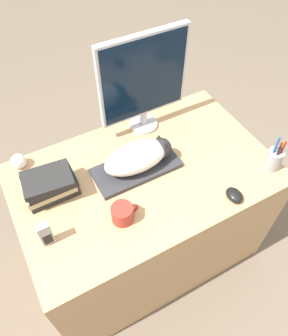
{
  "coord_description": "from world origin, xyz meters",
  "views": [
    {
      "loc": [
        -0.45,
        -0.45,
        1.93
      ],
      "look_at": [
        -0.01,
        0.36,
        0.81
      ],
      "focal_mm": 35.0,
      "sensor_mm": 36.0,
      "label": 1
    }
  ],
  "objects_px": {
    "cat": "(140,156)",
    "computer_mouse": "(234,195)",
    "monitor": "(144,80)",
    "keyboard": "(136,168)",
    "pen_cup": "(274,159)",
    "book_stack": "(49,185)",
    "baseball": "(19,161)",
    "coffee_mug": "(123,213)",
    "phone": "(46,234)"
  },
  "relations": [
    {
      "from": "monitor",
      "to": "phone",
      "type": "relative_size",
      "value": 4.07
    },
    {
      "from": "computer_mouse",
      "to": "baseball",
      "type": "relative_size",
      "value": 1.22
    },
    {
      "from": "cat",
      "to": "baseball",
      "type": "xyz_separation_m",
      "value": [
        -0.49,
        0.28,
        -0.05
      ]
    },
    {
      "from": "book_stack",
      "to": "computer_mouse",
      "type": "bearing_deg",
      "value": -30.19
    },
    {
      "from": "coffee_mug",
      "to": "book_stack",
      "type": "relative_size",
      "value": 0.53
    },
    {
      "from": "cat",
      "to": "coffee_mug",
      "type": "bearing_deg",
      "value": -132.62
    },
    {
      "from": "phone",
      "to": "coffee_mug",
      "type": "bearing_deg",
      "value": -8.65
    },
    {
      "from": "monitor",
      "to": "coffee_mug",
      "type": "relative_size",
      "value": 4.25
    },
    {
      "from": "coffee_mug",
      "to": "phone",
      "type": "distance_m",
      "value": 0.31
    },
    {
      "from": "computer_mouse",
      "to": "pen_cup",
      "type": "height_order",
      "value": "pen_cup"
    },
    {
      "from": "computer_mouse",
      "to": "coffee_mug",
      "type": "xyz_separation_m",
      "value": [
        -0.46,
        0.14,
        0.02
      ]
    },
    {
      "from": "monitor",
      "to": "book_stack",
      "type": "height_order",
      "value": "monitor"
    },
    {
      "from": "phone",
      "to": "keyboard",
      "type": "bearing_deg",
      "value": 18.65
    },
    {
      "from": "computer_mouse",
      "to": "pen_cup",
      "type": "xyz_separation_m",
      "value": [
        0.26,
        0.06,
        0.04
      ]
    },
    {
      "from": "coffee_mug",
      "to": "book_stack",
      "type": "xyz_separation_m",
      "value": [
        -0.22,
        0.26,
        0.02
      ]
    },
    {
      "from": "computer_mouse",
      "to": "phone",
      "type": "bearing_deg",
      "value": 166.64
    },
    {
      "from": "cat",
      "to": "phone",
      "type": "xyz_separation_m",
      "value": [
        -0.49,
        -0.16,
        -0.02
      ]
    },
    {
      "from": "phone",
      "to": "monitor",
      "type": "bearing_deg",
      "value": 32.1
    },
    {
      "from": "coffee_mug",
      "to": "computer_mouse",
      "type": "bearing_deg",
      "value": -16.33
    },
    {
      "from": "computer_mouse",
      "to": "keyboard",
      "type": "bearing_deg",
      "value": 130.97
    },
    {
      "from": "baseball",
      "to": "book_stack",
      "type": "distance_m",
      "value": 0.24
    },
    {
      "from": "pen_cup",
      "to": "book_stack",
      "type": "relative_size",
      "value": 0.87
    },
    {
      "from": "keyboard",
      "to": "monitor",
      "type": "distance_m",
      "value": 0.4
    },
    {
      "from": "baseball",
      "to": "keyboard",
      "type": "bearing_deg",
      "value": -30.8
    },
    {
      "from": "pen_cup",
      "to": "coffee_mug",
      "type": "bearing_deg",
      "value": 173.8
    },
    {
      "from": "keyboard",
      "to": "computer_mouse",
      "type": "xyz_separation_m",
      "value": [
        0.3,
        -0.34,
        0.01
      ]
    },
    {
      "from": "cat",
      "to": "computer_mouse",
      "type": "relative_size",
      "value": 3.84
    },
    {
      "from": "monitor",
      "to": "cat",
      "type": "bearing_deg",
      "value": -121.78
    },
    {
      "from": "computer_mouse",
      "to": "phone",
      "type": "xyz_separation_m",
      "value": [
        -0.77,
        0.18,
        0.04
      ]
    },
    {
      "from": "coffee_mug",
      "to": "keyboard",
      "type": "bearing_deg",
      "value": 50.49
    },
    {
      "from": "monitor",
      "to": "computer_mouse",
      "type": "height_order",
      "value": "monitor"
    },
    {
      "from": "phone",
      "to": "book_stack",
      "type": "bearing_deg",
      "value": 68.43
    },
    {
      "from": "monitor",
      "to": "computer_mouse",
      "type": "relative_size",
      "value": 5.9
    },
    {
      "from": "phone",
      "to": "pen_cup",
      "type": "bearing_deg",
      "value": -6.92
    },
    {
      "from": "computer_mouse",
      "to": "book_stack",
      "type": "bearing_deg",
      "value": 149.81
    },
    {
      "from": "keyboard",
      "to": "pen_cup",
      "type": "relative_size",
      "value": 2.05
    },
    {
      "from": "keyboard",
      "to": "baseball",
      "type": "relative_size",
      "value": 5.67
    },
    {
      "from": "baseball",
      "to": "phone",
      "type": "relative_size",
      "value": 0.57
    },
    {
      "from": "coffee_mug",
      "to": "baseball",
      "type": "relative_size",
      "value": 1.69
    },
    {
      "from": "monitor",
      "to": "baseball",
      "type": "distance_m",
      "value": 0.68
    },
    {
      "from": "coffee_mug",
      "to": "pen_cup",
      "type": "relative_size",
      "value": 0.61
    },
    {
      "from": "pen_cup",
      "to": "book_stack",
      "type": "distance_m",
      "value": 1.0
    },
    {
      "from": "computer_mouse",
      "to": "book_stack",
      "type": "height_order",
      "value": "book_stack"
    },
    {
      "from": "cat",
      "to": "pen_cup",
      "type": "relative_size",
      "value": 1.69
    },
    {
      "from": "phone",
      "to": "book_stack",
      "type": "height_order",
      "value": "same"
    },
    {
      "from": "keyboard",
      "to": "computer_mouse",
      "type": "bearing_deg",
      "value": -49.03
    },
    {
      "from": "cat",
      "to": "pen_cup",
      "type": "bearing_deg",
      "value": -27.81
    },
    {
      "from": "book_stack",
      "to": "pen_cup",
      "type": "bearing_deg",
      "value": -19.8
    },
    {
      "from": "coffee_mug",
      "to": "book_stack",
      "type": "height_order",
      "value": "book_stack"
    },
    {
      "from": "keyboard",
      "to": "monitor",
      "type": "bearing_deg",
      "value": 55.0
    }
  ]
}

